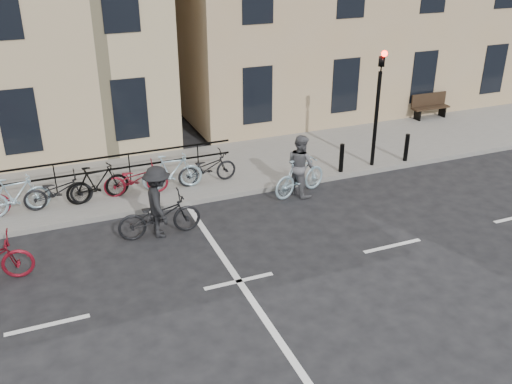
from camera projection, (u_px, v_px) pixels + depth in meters
name	position (u px, v px, depth m)	size (l,w,h in m)	color
ground	(239.00, 281.00, 12.51)	(120.00, 120.00, 0.00)	black
sidewalk	(32.00, 199.00, 16.13)	(46.00, 4.00, 0.15)	slate
traffic_light	(378.00, 94.00, 17.24)	(0.18, 0.30, 3.90)	black
bollard_east	(341.00, 158.00, 17.54)	(0.14, 0.14, 0.90)	black
bollard_west	(406.00, 147.00, 18.36)	(0.14, 0.14, 0.90)	black
bench	(430.00, 105.00, 22.49)	(1.60, 0.41, 0.97)	black
parked_bikes	(58.00, 190.00, 15.32)	(10.40, 1.23, 1.05)	black
cyclist_grey	(300.00, 171.00, 16.28)	(1.94, 1.05, 1.81)	#9CBDCC
cyclist_dark	(159.00, 209.00, 14.08)	(2.10, 1.21, 1.85)	black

